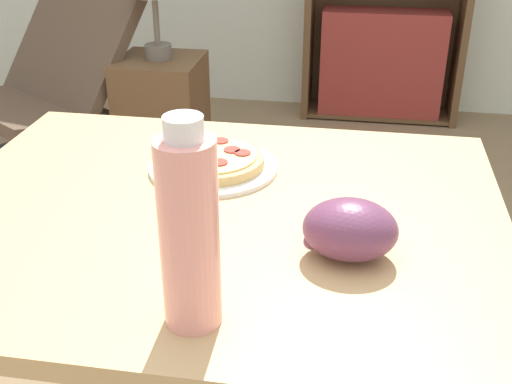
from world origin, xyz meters
name	(u,v)px	position (x,y,z in m)	size (l,w,h in m)	color
dining_table	(216,260)	(-0.02, -0.06, 0.63)	(1.04, 0.84, 0.74)	tan
pizza_on_plate	(213,163)	(-0.06, 0.11, 0.75)	(0.26, 0.26, 0.04)	white
grape_bunch	(349,229)	(0.22, -0.17, 0.78)	(0.15, 0.12, 0.10)	#6B3856
drink_bottle	(189,232)	(0.02, -0.36, 0.87)	(0.08, 0.08, 0.29)	pink
lounge_chair_near	(51,117)	(-1.10, 1.43, 0.29)	(0.93, 1.00, 0.88)	black
side_table	(163,123)	(-0.60, 1.46, 0.28)	(0.34, 0.34, 0.56)	brown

